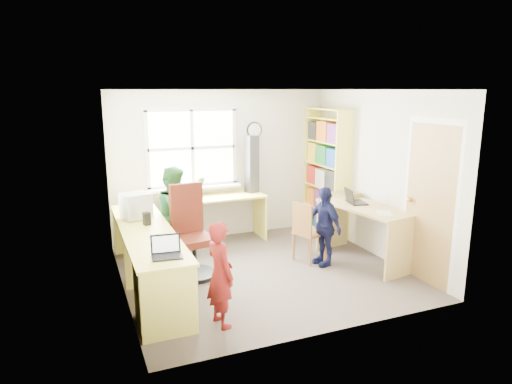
% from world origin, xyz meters
% --- Properties ---
extents(room, '(3.64, 3.44, 2.44)m').
position_xyz_m(room, '(0.01, 0.10, 1.22)').
color(room, '#4B423B').
rests_on(room, ground).
extents(l_desk, '(2.38, 2.95, 0.75)m').
position_xyz_m(l_desk, '(-1.31, -0.28, 0.46)').
color(l_desk, '#FFF665').
rests_on(l_desk, ground).
extents(right_desk, '(0.87, 1.49, 0.81)m').
position_xyz_m(right_desk, '(1.49, -0.17, 0.59)').
color(right_desk, tan).
rests_on(right_desk, ground).
extents(bookshelf, '(0.30, 1.02, 2.10)m').
position_xyz_m(bookshelf, '(1.65, 1.19, 1.00)').
color(bookshelf, '#FFF665').
rests_on(bookshelf, ground).
extents(swivel_chair, '(0.64, 0.64, 1.21)m').
position_xyz_m(swivel_chair, '(-0.90, 0.28, 0.52)').
color(swivel_chair, black).
rests_on(swivel_chair, ground).
extents(wooden_chair, '(0.48, 0.48, 0.87)m').
position_xyz_m(wooden_chair, '(0.72, 0.12, 0.47)').
color(wooden_chair, '#946131').
rests_on(wooden_chair, ground).
extents(crt_monitor, '(0.41, 0.39, 0.34)m').
position_xyz_m(crt_monitor, '(-1.54, 0.61, 0.92)').
color(crt_monitor, silver).
rests_on(crt_monitor, l_desk).
extents(laptop_left, '(0.32, 0.28, 0.21)m').
position_xyz_m(laptop_left, '(-1.45, -0.90, 0.80)').
color(laptop_left, black).
rests_on(laptop_left, l_desk).
extents(laptop_right, '(0.32, 0.36, 0.22)m').
position_xyz_m(laptop_right, '(1.42, 0.03, 0.86)').
color(laptop_right, black).
rests_on(laptop_right, right_desk).
extents(speaker_a, '(0.10, 0.10, 0.16)m').
position_xyz_m(speaker_a, '(-1.46, 0.27, 0.83)').
color(speaker_a, black).
rests_on(speaker_a, l_desk).
extents(speaker_b, '(0.11, 0.11, 0.17)m').
position_xyz_m(speaker_b, '(-1.50, 0.88, 0.84)').
color(speaker_b, black).
rests_on(speaker_b, l_desk).
extents(cd_tower, '(0.22, 0.20, 0.93)m').
position_xyz_m(cd_tower, '(0.44, 1.50, 1.21)').
color(cd_tower, black).
rests_on(cd_tower, l_desk).
extents(game_box, '(0.41, 0.41, 0.07)m').
position_xyz_m(game_box, '(1.55, 0.40, 0.84)').
color(game_box, red).
rests_on(game_box, right_desk).
extents(paper_a, '(0.21, 0.30, 0.00)m').
position_xyz_m(paper_a, '(-1.43, -0.30, 0.75)').
color(paper_a, silver).
rests_on(paper_a, l_desk).
extents(paper_b, '(0.30, 0.33, 0.00)m').
position_xyz_m(paper_b, '(1.48, -0.58, 0.81)').
color(paper_b, silver).
rests_on(paper_b, right_desk).
extents(potted_plant, '(0.20, 0.17, 0.33)m').
position_xyz_m(potted_plant, '(-0.46, 1.46, 0.91)').
color(potted_plant, '#2C7034').
rests_on(potted_plant, l_desk).
extents(person_red, '(0.33, 0.45, 1.12)m').
position_xyz_m(person_red, '(-0.96, -1.13, 0.56)').
color(person_red, maroon).
rests_on(person_red, ground).
extents(person_green, '(0.80, 0.85, 1.38)m').
position_xyz_m(person_green, '(-0.99, 0.77, 0.69)').
color(person_green, '#296729').
rests_on(person_green, ground).
extents(person_navy, '(0.36, 0.68, 1.11)m').
position_xyz_m(person_navy, '(0.89, -0.06, 0.56)').
color(person_navy, '#121538').
rests_on(person_navy, ground).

